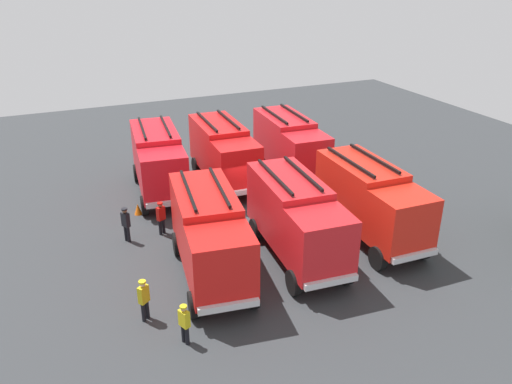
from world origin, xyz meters
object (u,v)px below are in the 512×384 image
Objects in this scene: fire_truck_1 at (210,233)px; firefighter_0 at (126,223)px; fire_truck_5 at (371,199)px; firefighter_1 at (212,208)px; firefighter_2 at (184,322)px; fire_truck_2 at (223,151)px; fire_truck_4 at (290,143)px; traffic_cone_1 at (138,209)px; fire_truck_3 at (297,217)px; firefighter_4 at (144,298)px; firefighter_3 at (161,216)px; fire_truck_0 at (158,159)px; traffic_cone_0 at (308,200)px.

fire_truck_1 is 5.49m from firefighter_0.
fire_truck_5 is 8.12m from firefighter_1.
fire_truck_5 is 11.44m from firefighter_2.
fire_truck_1 and fire_truck_2 have the same top height.
fire_truck_5 is at bearing 2.44° from fire_truck_4.
traffic_cone_1 is (2.12, -5.84, -1.85)m from fire_truck_2.
fire_truck_3 is 9.67m from traffic_cone_1.
traffic_cone_1 is (-7.46, -5.87, -1.85)m from fire_truck_3.
firefighter_2 is 2.17m from firefighter_4.
firefighter_2 is (3.79, -2.29, -1.24)m from fire_truck_1.
fire_truck_4 is at bearing 159.13° from fire_truck_3.
firefighter_0 is 1.01× the size of firefighter_1.
fire_truck_1 is 4.11× the size of firefighter_0.
fire_truck_1 is 4.89m from firefighter_1.
fire_truck_1 reaches higher than firefighter_3.
fire_truck_0 is at bearing -153.18° from fire_truck_3.
fire_truck_2 and fire_truck_4 have the same top height.
fire_truck_4 is 10.60m from traffic_cone_1.
firefighter_3 is 6.89m from firefighter_4.
fire_truck_4 and fire_truck_5 have the same top height.
traffic_cone_1 is (-11.12, 0.56, -0.61)m from firefighter_2.
fire_truck_1 reaches higher than firefighter_2.
fire_truck_2 is (0.21, 4.00, 0.00)m from fire_truck_0.
fire_truck_3 is 7.13m from firefighter_3.
fire_truck_0 is at bearing 41.34° from firefighter_1.
traffic_cone_0 is (4.65, -1.14, -1.78)m from fire_truck_4.
firefighter_0 is at bearing -140.10° from fire_truck_1.
firefighter_0 is at bearing -21.61° from traffic_cone_1.
fire_truck_0 is at bearing 141.75° from traffic_cone_1.
firefighter_1 reaches higher than firefighter_4.
firefighter_2 is at bearing -68.10° from fire_truck_5.
traffic_cone_0 is at bearing 129.64° from fire_truck_1.
fire_truck_5 is at bearing 64.11° from firefighter_4.
firefighter_2 is at bearing -3.46° from fire_truck_0.
firefighter_2 is at bearing 179.93° from firefighter_1.
fire_truck_2 is at bearing -1.42° from firefighter_1.
firefighter_1 is 1.09× the size of firefighter_2.
traffic_cone_0 reaches higher than traffic_cone_1.
firefighter_1 is 9.13m from firefighter_2.
fire_truck_4 is at bearing -90.75° from firefighter_3.
fire_truck_3 reaches higher than firefighter_3.
firefighter_3 is (4.56, -9.60, -1.16)m from fire_truck_4.
firefighter_4 is at bearing -72.27° from fire_truck_3.
fire_truck_3 is 12.02× the size of traffic_cone_1.
fire_truck_5 is at bearing -141.56° from firefighter_3.
fire_truck_1 reaches higher than firefighter_1.
fire_truck_0 reaches higher than firefighter_1.
traffic_cone_1 is at bearing -158.56° from fire_truck_1.
fire_truck_1 is 4.55× the size of firefighter_2.
fire_truck_5 is at bearing 26.96° from fire_truck_2.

